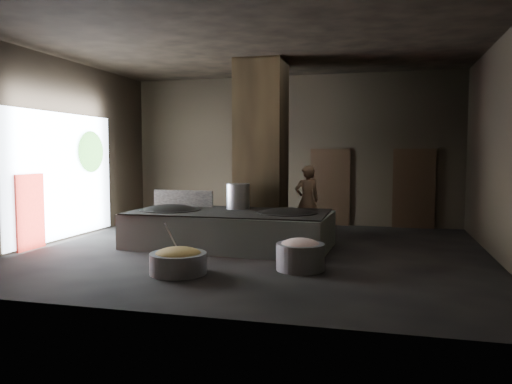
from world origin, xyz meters
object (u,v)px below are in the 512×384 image
(hearth_platform, at_px, (229,230))
(stock_pot, at_px, (238,196))
(wok_right, at_px, (287,216))
(cook, at_px, (307,200))
(veg_basin, at_px, (178,263))
(wok_left, at_px, (170,213))
(meat_basin, at_px, (300,257))

(hearth_platform, distance_m, stock_pot, 0.92)
(hearth_platform, relative_size, wok_right, 3.41)
(cook, height_order, veg_basin, cook)
(veg_basin, bearing_deg, wok_left, 116.96)
(hearth_platform, height_order, wok_left, wok_left)
(wok_right, bearing_deg, meat_basin, -72.02)
(wok_left, relative_size, stock_pot, 2.42)
(hearth_platform, height_order, meat_basin, hearth_platform)
(stock_pot, bearing_deg, hearth_platform, -95.19)
(wok_right, bearing_deg, stock_pot, 158.96)
(veg_basin, bearing_deg, wok_right, 61.91)
(meat_basin, bearing_deg, hearth_platform, 136.79)
(cook, distance_m, meat_basin, 4.02)
(wok_right, distance_m, stock_pot, 1.44)
(cook, distance_m, veg_basin, 5.08)
(meat_basin, bearing_deg, stock_pot, 128.63)
(wok_left, distance_m, veg_basin, 3.01)
(hearth_platform, relative_size, veg_basin, 4.50)
(wok_left, relative_size, wok_right, 1.07)
(stock_pot, height_order, cook, cook)
(hearth_platform, xyz_separation_m, meat_basin, (1.97, -1.85, -0.15))
(wok_left, relative_size, meat_basin, 1.61)
(wok_left, height_order, stock_pot, stock_pot)
(hearth_platform, xyz_separation_m, cook, (1.49, 2.09, 0.52))
(wok_left, xyz_separation_m, cook, (2.94, 2.14, 0.17))
(wok_right, height_order, stock_pot, stock_pot)
(hearth_platform, distance_m, meat_basin, 2.70)
(stock_pot, relative_size, meat_basin, 0.67)
(stock_pot, relative_size, veg_basin, 0.59)
(veg_basin, bearing_deg, cook, 71.49)
(veg_basin, bearing_deg, stock_pot, 87.17)
(wok_left, relative_size, cook, 0.79)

